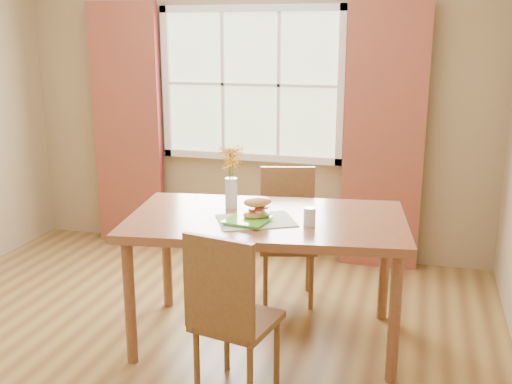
{
  "coord_description": "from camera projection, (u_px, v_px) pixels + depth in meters",
  "views": [
    {
      "loc": [
        1.44,
        -3.14,
        1.92
      ],
      "look_at": [
        0.5,
        0.23,
        1.0
      ],
      "focal_mm": 42.0,
      "sensor_mm": 36.0,
      "label": 1
    }
  ],
  "objects": [
    {
      "name": "croissant_sandwich",
      "position": [
        257.0,
        208.0,
        3.59
      ],
      "size": [
        0.21,
        0.2,
        0.13
      ],
      "rotation": [
        0.0,
        0.0,
        0.67
      ],
      "color": "#E29B4D",
      "rests_on": "plate"
    },
    {
      "name": "window",
      "position": [
        251.0,
        85.0,
        5.14
      ],
      "size": [
        1.62,
        0.06,
        1.32
      ],
      "color": "#AAC494",
      "rests_on": "room"
    },
    {
      "name": "curtain_right",
      "position": [
        384.0,
        138.0,
        4.86
      ],
      "size": [
        0.65,
        0.08,
        2.2
      ],
      "primitive_type": "cube",
      "color": "maroon",
      "rests_on": "room"
    },
    {
      "name": "plate",
      "position": [
        247.0,
        221.0,
        3.56
      ],
      "size": [
        0.27,
        0.27,
        0.01
      ],
      "primitive_type": "cube",
      "rotation": [
        0.0,
        0.0,
        -0.14
      ],
      "color": "#52C330",
      "rests_on": "placemat"
    },
    {
      "name": "chair_near",
      "position": [
        230.0,
        310.0,
        3.12
      ],
      "size": [
        0.47,
        0.47,
        0.96
      ],
      "rotation": [
        0.0,
        0.0,
        -0.2
      ],
      "color": "brown",
      "rests_on": "room"
    },
    {
      "name": "room",
      "position": [
        161.0,
        136.0,
        3.44
      ],
      "size": [
        4.24,
        3.84,
        2.74
      ],
      "color": "olive",
      "rests_on": "ground"
    },
    {
      "name": "flower_vase",
      "position": [
        231.0,
        170.0,
        3.82
      ],
      "size": [
        0.16,
        0.16,
        0.41
      ],
      "color": "silver",
      "rests_on": "dining_table"
    },
    {
      "name": "chair_far",
      "position": [
        288.0,
        228.0,
        4.43
      ],
      "size": [
        0.49,
        0.49,
        0.97
      ],
      "rotation": [
        0.0,
        0.0,
        0.26
      ],
      "color": "brown",
      "rests_on": "room"
    },
    {
      "name": "placemat",
      "position": [
        256.0,
        221.0,
        3.61
      ],
      "size": [
        0.55,
        0.5,
        0.01
      ],
      "primitive_type": "cube",
      "rotation": [
        0.0,
        0.0,
        0.49
      ],
      "color": "beige",
      "rests_on": "dining_table"
    },
    {
      "name": "water_glass",
      "position": [
        310.0,
        217.0,
        3.51
      ],
      "size": [
        0.07,
        0.07,
        0.11
      ],
      "color": "silver",
      "rests_on": "dining_table"
    },
    {
      "name": "curtain_left",
      "position": [
        127.0,
        127.0,
        5.46
      ],
      "size": [
        0.65,
        0.08,
        2.2
      ],
      "primitive_type": "cube",
      "color": "maroon",
      "rests_on": "room"
    },
    {
      "name": "dining_table",
      "position": [
        267.0,
        230.0,
        3.71
      ],
      "size": [
        1.81,
        1.18,
        0.83
      ],
      "rotation": [
        0.0,
        0.0,
        0.14
      ],
      "color": "brown",
      "rests_on": "room"
    }
  ]
}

